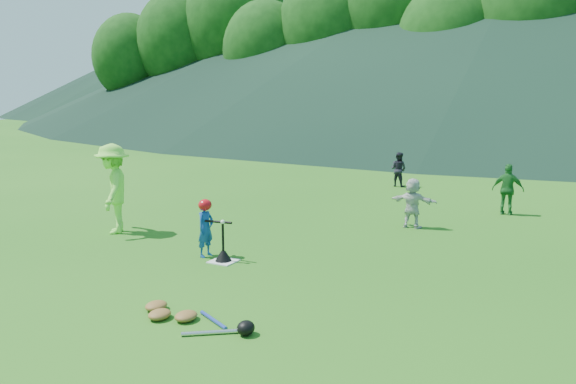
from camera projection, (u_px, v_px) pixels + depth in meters
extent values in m
plane|color=#205E15|center=(223.00, 262.00, 10.12)|extent=(120.00, 120.00, 0.00)
cube|color=silver|center=(223.00, 261.00, 10.12)|extent=(0.45, 0.45, 0.02)
sphere|color=white|center=(223.00, 222.00, 10.00)|extent=(0.08, 0.08, 0.08)
imported|color=navy|center=(206.00, 229.00, 10.38)|extent=(0.28, 0.40, 1.06)
imported|color=#87F147|center=(113.00, 189.00, 12.13)|extent=(1.33, 1.44, 1.95)
imported|color=black|center=(398.00, 169.00, 18.47)|extent=(0.63, 0.53, 1.14)
imported|color=#1F6928|center=(508.00, 189.00, 14.05)|extent=(0.76, 0.32, 1.29)
imported|color=#BEBEBE|center=(413.00, 203.00, 12.66)|extent=(1.07, 0.39, 1.14)
cone|color=black|center=(223.00, 256.00, 10.10)|extent=(0.30, 0.30, 0.18)
cylinder|color=black|center=(223.00, 238.00, 10.05)|extent=(0.04, 0.04, 0.50)
ellipsoid|color=red|center=(205.00, 205.00, 10.31)|extent=(0.24, 0.26, 0.22)
cylinder|color=black|center=(217.00, 222.00, 10.17)|extent=(0.62, 0.05, 0.07)
ellipsoid|color=olive|center=(160.00, 314.00, 7.52)|extent=(0.28, 0.34, 0.13)
ellipsoid|color=olive|center=(186.00, 316.00, 7.46)|extent=(0.28, 0.34, 0.13)
ellipsoid|color=olive|center=(156.00, 306.00, 7.83)|extent=(0.28, 0.34, 0.13)
cylinder|color=silver|center=(210.00, 333.00, 7.03)|extent=(0.61, 0.47, 0.06)
cylinder|color=#263FA5|center=(213.00, 320.00, 7.42)|extent=(0.63, 0.35, 0.05)
ellipsoid|color=black|center=(246.00, 328.00, 7.01)|extent=(0.22, 0.24, 0.19)
cube|color=gray|center=(482.00, 135.00, 34.43)|extent=(70.00, 0.03, 1.20)
cube|color=yellow|center=(482.00, 124.00, 34.32)|extent=(70.00, 0.08, 0.08)
cylinder|color=gray|center=(77.00, 122.00, 50.53)|extent=(0.07, 0.07, 1.30)
cylinder|color=gray|center=(482.00, 135.00, 34.43)|extent=(0.07, 0.07, 1.30)
cylinder|color=#382314|center=(133.00, 111.00, 52.47)|extent=(0.56, 0.56, 3.15)
ellipsoid|color=#164711|center=(130.00, 56.00, 51.63)|extent=(6.84, 6.84, 7.87)
cylinder|color=#382314|center=(184.00, 108.00, 51.52)|extent=(0.56, 0.56, 3.74)
ellipsoid|color=#164711|center=(182.00, 41.00, 50.52)|extent=(8.13, 8.13, 9.35)
cylinder|color=#382314|center=(237.00, 105.00, 50.57)|extent=(0.56, 0.56, 4.34)
ellipsoid|color=#164711|center=(235.00, 26.00, 49.41)|extent=(9.42, 9.42, 10.84)
cylinder|color=#382314|center=(266.00, 113.00, 45.84)|extent=(0.56, 0.56, 3.18)
ellipsoid|color=#164711|center=(266.00, 49.00, 44.99)|extent=(6.92, 6.92, 7.95)
cylinder|color=#382314|center=(327.00, 109.00, 44.89)|extent=(0.56, 0.56, 3.78)
ellipsoid|color=#164711|center=(328.00, 32.00, 43.88)|extent=(8.21, 8.21, 9.44)
cylinder|color=#382314|center=(391.00, 106.00, 43.94)|extent=(0.56, 0.56, 4.38)
ellipsoid|color=#164711|center=(394.00, 14.00, 42.77)|extent=(9.50, 9.50, 10.92)
cylinder|color=#382314|center=(444.00, 115.00, 39.22)|extent=(0.56, 0.56, 3.22)
ellipsoid|color=#164711|center=(448.00, 40.00, 38.35)|extent=(6.99, 6.99, 8.04)
cylinder|color=#382314|center=(520.00, 111.00, 38.27)|extent=(0.56, 0.56, 3.81)
ellipsoid|color=#164711|center=(527.00, 20.00, 37.24)|extent=(8.28, 8.28, 9.53)
cone|color=black|center=(552.00, 3.00, 79.77)|extent=(140.00, 140.00, 32.00)
cone|color=black|center=(256.00, 54.00, 95.38)|extent=(80.00, 80.00, 20.00)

